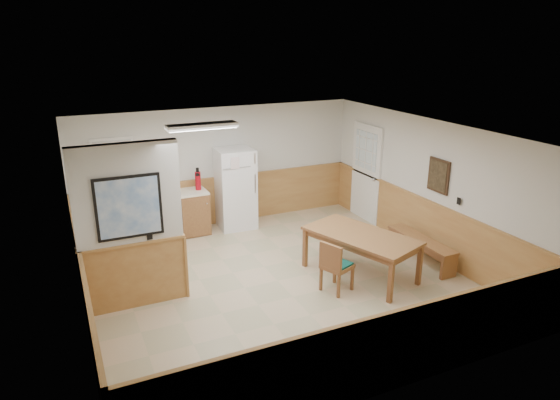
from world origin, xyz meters
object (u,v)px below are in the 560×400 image
dining_bench (421,244)px  dining_chair (334,264)px  fire_extinguisher (198,180)px  dining_table (361,239)px  soap_bottle (115,195)px  refrigerator (235,188)px

dining_bench → dining_chair: bearing=-171.2°
fire_extinguisher → dining_table: bearing=-79.9°
dining_table → dining_chair: dining_chair is taller
dining_table → dining_chair: (-0.71, -0.32, -0.16)m
dining_chair → soap_bottle: 4.47m
dining_bench → soap_bottle: size_ratio=7.44×
dining_table → dining_chair: 0.79m
refrigerator → dining_table: refrigerator is taller
refrigerator → soap_bottle: bearing=-179.6°
fire_extinguisher → soap_bottle: bearing=157.5°
dining_bench → refrigerator: bearing=128.5°
soap_bottle → dining_table: bearing=-41.4°
dining_bench → dining_chair: (-2.00, -0.32, 0.15)m
refrigerator → dining_table: size_ratio=0.81×
dining_table → dining_bench: (1.29, -0.00, -0.32)m
dining_bench → dining_table: bearing=179.6°
dining_bench → fire_extinguisher: size_ratio=3.35×
dining_chair → fire_extinguisher: bearing=88.0°
refrigerator → dining_table: (1.13, -3.01, -0.18)m
dining_table → soap_bottle: size_ratio=10.13×
dining_bench → soap_bottle: 5.77m
dining_table → soap_bottle: (-3.53, 3.10, 0.34)m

